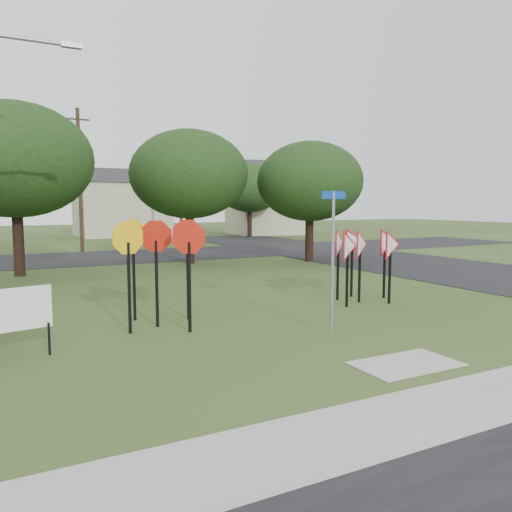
{
  "coord_description": "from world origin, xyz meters",
  "views": [
    {
      "loc": [
        -6.78,
        -9.25,
        3.03
      ],
      "look_at": [
        -0.41,
        3.0,
        1.6
      ],
      "focal_mm": 35.0,
      "sensor_mm": 36.0,
      "label": 1
    }
  ],
  "objects_px": {
    "street_name_sign": "(333,254)",
    "yield_sign_cluster": "(362,247)",
    "info_board": "(22,311)",
    "stop_sign_cluster": "(159,248)"
  },
  "relations": [
    {
      "from": "street_name_sign",
      "to": "yield_sign_cluster",
      "type": "xyz_separation_m",
      "value": [
        3.17,
        2.78,
        -0.18
      ]
    },
    {
      "from": "street_name_sign",
      "to": "stop_sign_cluster",
      "type": "distance_m",
      "value": 4.24
    },
    {
      "from": "street_name_sign",
      "to": "yield_sign_cluster",
      "type": "height_order",
      "value": "street_name_sign"
    },
    {
      "from": "street_name_sign",
      "to": "info_board",
      "type": "distance_m",
      "value": 6.73
    },
    {
      "from": "yield_sign_cluster",
      "to": "info_board",
      "type": "height_order",
      "value": "yield_sign_cluster"
    },
    {
      "from": "street_name_sign",
      "to": "yield_sign_cluster",
      "type": "distance_m",
      "value": 4.22
    },
    {
      "from": "stop_sign_cluster",
      "to": "info_board",
      "type": "distance_m",
      "value": 3.57
    },
    {
      "from": "street_name_sign",
      "to": "stop_sign_cluster",
      "type": "height_order",
      "value": "street_name_sign"
    },
    {
      "from": "street_name_sign",
      "to": "info_board",
      "type": "bearing_deg",
      "value": 169.19
    },
    {
      "from": "yield_sign_cluster",
      "to": "info_board",
      "type": "bearing_deg",
      "value": -171.06
    }
  ]
}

